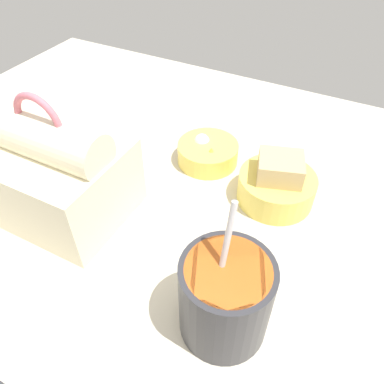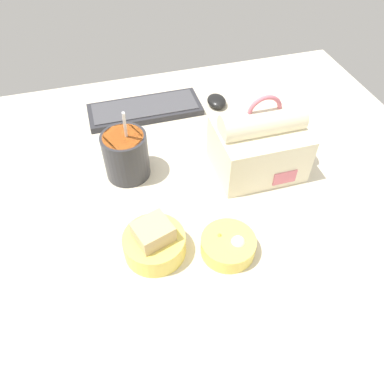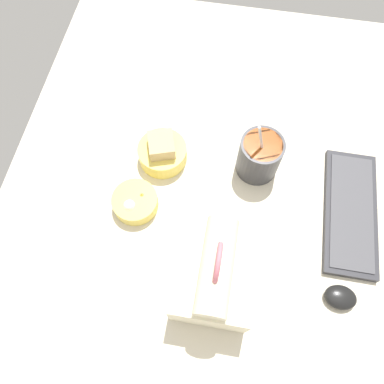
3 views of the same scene
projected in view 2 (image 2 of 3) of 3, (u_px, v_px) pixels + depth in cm
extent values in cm
cube|color=beige|center=(178.00, 195.00, 90.66)|extent=(140.00, 110.00, 2.00)
cube|color=#2D2D33|center=(145.00, 110.00, 111.47)|extent=(33.16, 12.69, 1.80)
cube|color=#47474C|center=(145.00, 107.00, 110.70)|extent=(30.51, 10.41, 0.30)
cube|color=#EFE5C1|center=(258.00, 149.00, 91.41)|extent=(20.92, 16.81, 12.17)
cylinder|color=#EFE5C1|center=(262.00, 123.00, 85.59)|extent=(19.87, 6.69, 6.69)
cube|color=#DB707F|center=(285.00, 178.00, 88.57)|extent=(5.86, 0.30, 3.65)
torus|color=#DB707F|center=(264.00, 112.00, 83.37)|extent=(8.32, 1.00, 8.32)
cylinder|color=#333338|center=(126.00, 155.00, 90.14)|extent=(10.87, 10.87, 11.74)
cylinder|color=orange|center=(123.00, 137.00, 86.04)|extent=(9.56, 9.56, 0.60)
cylinder|color=silver|center=(126.00, 133.00, 84.69)|extent=(0.70, 3.95, 13.27)
cylinder|color=#EFD65B|center=(155.00, 244.00, 76.66)|extent=(12.79, 12.79, 4.97)
cube|color=tan|center=(154.00, 237.00, 74.65)|extent=(8.67, 8.26, 6.96)
cylinder|color=#EFD65B|center=(228.00, 245.00, 77.17)|extent=(11.37, 11.37, 3.86)
ellipsoid|color=white|center=(238.00, 243.00, 76.02)|extent=(3.09, 3.09, 3.64)
cone|color=#EFBC47|center=(219.00, 238.00, 77.16)|extent=(5.14, 5.14, 3.28)
sphere|color=#4C5623|center=(236.00, 258.00, 74.91)|extent=(1.36, 1.36, 1.36)
sphere|color=#4C5623|center=(237.00, 255.00, 75.43)|extent=(1.36, 1.36, 1.36)
sphere|color=#4C5623|center=(236.00, 252.00, 75.97)|extent=(1.36, 1.36, 1.36)
sphere|color=#4C5623|center=(233.00, 249.00, 76.37)|extent=(1.36, 1.36, 1.36)
ellipsoid|color=black|center=(217.00, 101.00, 113.56)|extent=(5.54, 7.28, 2.87)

